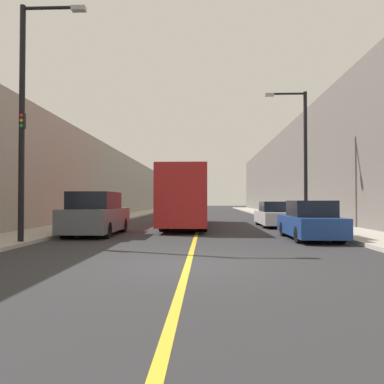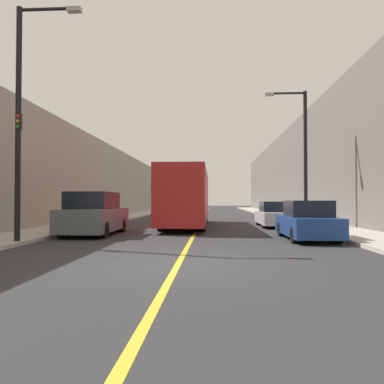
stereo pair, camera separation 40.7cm
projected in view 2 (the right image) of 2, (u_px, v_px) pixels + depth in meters
name	position (u px, v px, depth m)	size (l,w,h in m)	color
ground_plane	(178.00, 264.00, 9.15)	(200.00, 200.00, 0.00)	#2D2D30
sidewalk_left	(137.00, 214.00, 39.50)	(2.74, 72.00, 0.14)	#B2AA9E
sidewalk_right	(273.00, 215.00, 38.71)	(2.74, 72.00, 0.14)	#B2AA9E
building_row_left	(106.00, 184.00, 39.76)	(4.00, 72.00, 6.64)	gray
building_row_right	(306.00, 172.00, 38.62)	(4.00, 72.00, 8.96)	#66605B
road_center_line	(205.00, 215.00, 39.10)	(0.16, 72.00, 0.01)	gold
bus	(187.00, 197.00, 22.43)	(2.41, 11.52, 3.30)	#AD1E1E
parked_suv_left	(94.00, 215.00, 16.95)	(2.03, 4.86, 1.94)	#51565B
car_right_near	(307.00, 222.00, 14.88)	(1.77, 4.37, 1.56)	navy
car_right_mid	(275.00, 215.00, 22.19)	(1.84, 4.72, 1.50)	silver
street_lamp_left	(23.00, 109.00, 13.29)	(2.36, 0.24, 8.35)	black
street_lamp_right	(302.00, 149.00, 20.98)	(2.36, 0.24, 7.58)	black
traffic_light	(18.00, 172.00, 13.10)	(0.16, 0.18, 4.48)	black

